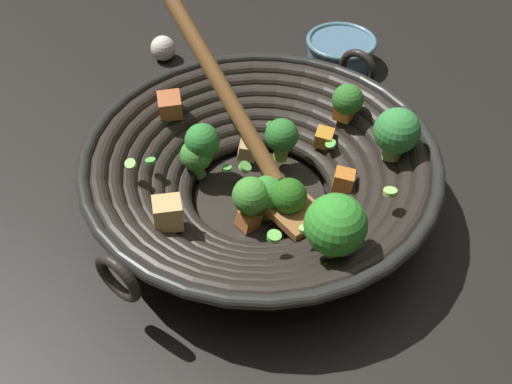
{
  "coord_description": "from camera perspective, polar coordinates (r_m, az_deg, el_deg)",
  "views": [
    {
      "loc": [
        -0.44,
        0.11,
        0.49
      ],
      "look_at": [
        -0.01,
        0.01,
        0.03
      ],
      "focal_mm": 39.24,
      "sensor_mm": 36.0,
      "label": 1
    }
  ],
  "objects": [
    {
      "name": "wok",
      "position": [
        0.63,
        0.61,
        2.34
      ],
      "size": [
        0.4,
        0.4,
        0.22
      ],
      "color": "black",
      "rests_on": "ground"
    },
    {
      "name": "prep_bowl",
      "position": [
        0.89,
        8.59,
        14.07
      ],
      "size": [
        0.11,
        0.11,
        0.04
      ],
      "color": "slate",
      "rests_on": "ground"
    },
    {
      "name": "ground_plane",
      "position": [
        0.67,
        0.42,
        -1.0
      ],
      "size": [
        4.0,
        4.0,
        0.0
      ],
      "primitive_type": "plane",
      "color": "black"
    },
    {
      "name": "garlic_bulb",
      "position": [
        0.91,
        -9.45,
        14.25
      ],
      "size": [
        0.04,
        0.04,
        0.04
      ],
      "primitive_type": "sphere",
      "color": "silver",
      "rests_on": "ground"
    }
  ]
}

